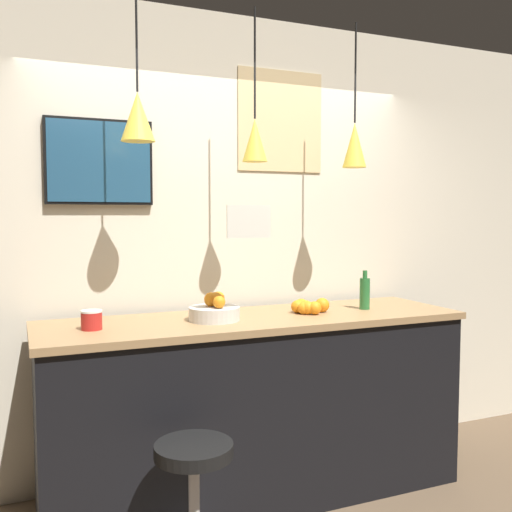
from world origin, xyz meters
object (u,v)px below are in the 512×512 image
(bar_stool, at_px, (194,489))
(spread_jar, at_px, (92,320))
(juice_bottle, at_px, (365,293))
(mounted_tv, at_px, (100,162))
(fruit_bowl, at_px, (214,310))

(bar_stool, relative_size, spread_jar, 5.82)
(juice_bottle, height_order, mounted_tv, mounted_tv)
(fruit_bowl, relative_size, mounted_tv, 0.47)
(bar_stool, distance_m, fruit_bowl, 0.97)
(fruit_bowl, height_order, mounted_tv, mounted_tv)
(juice_bottle, distance_m, mounted_tv, 1.78)
(juice_bottle, relative_size, mounted_tv, 0.40)
(fruit_bowl, bearing_deg, juice_bottle, -0.29)
(spread_jar, xyz_separation_m, mounted_tv, (0.11, 0.44, 0.84))
(juice_bottle, xyz_separation_m, spread_jar, (-1.64, 0.00, -0.05))
(spread_jar, bearing_deg, fruit_bowl, 0.42)
(bar_stool, height_order, fruit_bowl, fruit_bowl)
(fruit_bowl, bearing_deg, bar_stool, -116.76)
(bar_stool, height_order, mounted_tv, mounted_tv)
(mounted_tv, bearing_deg, bar_stool, -76.59)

